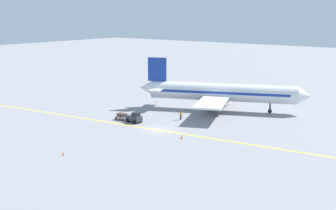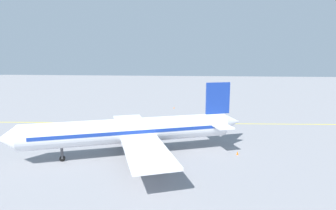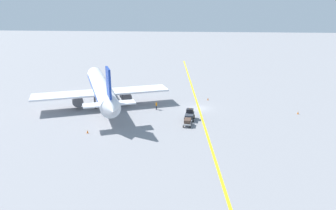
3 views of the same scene
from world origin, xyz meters
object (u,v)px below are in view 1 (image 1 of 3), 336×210
(baggage_tug_dark, at_px, (134,118))
(traffic_cone_mid_apron, at_px, (63,154))
(traffic_cone_near_nose, at_px, (156,102))
(baggage_cart_trailing, at_px, (122,116))
(ground_crew_worker, at_px, (181,115))
(airplane_at_gate, at_px, (221,93))
(traffic_cone_by_wingtip, at_px, (182,137))

(baggage_tug_dark, height_order, traffic_cone_mid_apron, baggage_tug_dark)
(traffic_cone_near_nose, height_order, traffic_cone_mid_apron, same)
(baggage_cart_trailing, xyz_separation_m, ground_crew_worker, (-6.71, 8.81, 0.15))
(airplane_at_gate, height_order, traffic_cone_mid_apron, airplane_at_gate)
(airplane_at_gate, distance_m, traffic_cone_mid_apron, 40.28)
(baggage_tug_dark, height_order, baggage_cart_trailing, baggage_tug_dark)
(traffic_cone_mid_apron, distance_m, traffic_cone_by_wingtip, 19.33)
(traffic_cone_by_wingtip, bearing_deg, baggage_tug_dark, -105.79)
(airplane_at_gate, height_order, traffic_cone_near_nose, airplane_at_gate)
(ground_crew_worker, bearing_deg, traffic_cone_near_nose, -125.58)
(baggage_tug_dark, xyz_separation_m, ground_crew_worker, (-6.97, 5.52, 0.01))
(airplane_at_gate, height_order, baggage_cart_trailing, airplane_at_gate)
(traffic_cone_mid_apron, bearing_deg, airplane_at_gate, 177.22)
(ground_crew_worker, xyz_separation_m, traffic_cone_near_nose, (-9.94, -13.90, -0.63))
(airplane_at_gate, xyz_separation_m, ground_crew_worker, (11.87, -1.58, -2.80))
(baggage_cart_trailing, distance_m, traffic_cone_mid_apron, 23.12)
(baggage_tug_dark, relative_size, ground_crew_worker, 1.85)
(baggage_tug_dark, distance_m, ground_crew_worker, 8.89)
(baggage_cart_trailing, bearing_deg, baggage_tug_dark, 85.47)
(traffic_cone_near_nose, xyz_separation_m, traffic_cone_by_wingtip, (20.71, 21.82, 0.00))
(airplane_at_gate, bearing_deg, baggage_cart_trailing, -29.22)
(baggage_tug_dark, xyz_separation_m, traffic_cone_by_wingtip, (3.80, 13.44, -0.63))
(ground_crew_worker, xyz_separation_m, traffic_cone_by_wingtip, (10.77, 7.92, -0.63))
(baggage_tug_dark, height_order, traffic_cone_by_wingtip, baggage_tug_dark)
(airplane_at_gate, relative_size, baggage_cart_trailing, 12.57)
(baggage_cart_trailing, xyz_separation_m, traffic_cone_by_wingtip, (4.06, 16.73, -0.49))
(airplane_at_gate, relative_size, traffic_cone_near_nose, 61.75)
(traffic_cone_by_wingtip, bearing_deg, traffic_cone_mid_apron, -25.40)
(traffic_cone_near_nose, bearing_deg, baggage_tug_dark, 26.36)
(baggage_cart_trailing, relative_size, traffic_cone_mid_apron, 4.91)
(airplane_at_gate, bearing_deg, ground_crew_worker, -7.58)
(traffic_cone_by_wingtip, bearing_deg, traffic_cone_near_nose, -133.50)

